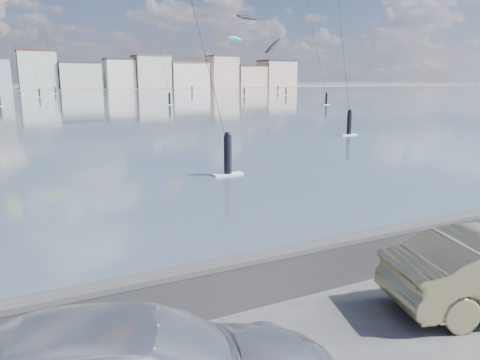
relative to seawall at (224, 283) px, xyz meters
name	(u,v)px	position (x,y,z in m)	size (l,w,h in m)	color
bay_water	(18,101)	(0.00, 88.80, -0.58)	(500.00, 177.00, 0.00)	#333F56
far_shore_strip	(5,89)	(0.00, 197.30, -0.57)	(500.00, 60.00, 0.00)	#4C473D
seawall	(224,283)	(0.00, 0.00, 0.00)	(400.00, 0.36, 1.08)	#28282B
far_buildings	(8,72)	(1.31, 183.30, 5.44)	(240.79, 13.26, 14.60)	white
kitesurfer_1	(273,46)	(76.49, 124.91, 13.46)	(9.13, 13.27, 17.62)	black
kitesurfer_9	(247,18)	(56.01, 103.87, 18.56)	(9.77, 17.78, 20.25)	black
kitesurfer_10	(234,40)	(50.61, 100.81, 12.91)	(8.96, 14.98, 14.17)	#19BFBF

